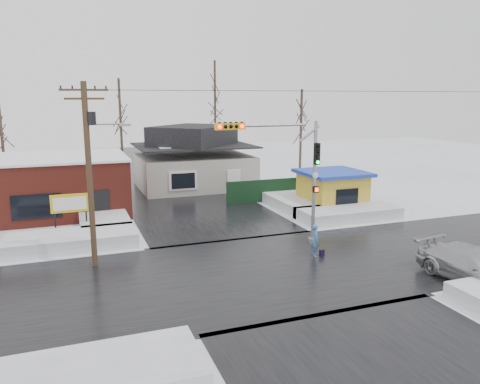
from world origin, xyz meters
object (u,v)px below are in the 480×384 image
object	(u,v)px
traffic_signal	(290,167)
kiosk	(332,190)
car	(474,266)
utility_pole	(90,164)
pedestrian	(315,241)
marquee_sign	(70,204)

from	to	relation	value
traffic_signal	kiosk	xyz separation A→B (m)	(7.07, 7.03, -3.08)
car	utility_pole	bearing A→B (deg)	145.37
kiosk	pedestrian	size ratio (longest dim) A/B	2.69
marquee_sign	pedestrian	world-z (taller)	marquee_sign
traffic_signal	utility_pole	bearing A→B (deg)	177.05
pedestrian	car	size ratio (longest dim) A/B	0.31
traffic_signal	car	world-z (taller)	traffic_signal
marquee_sign	car	distance (m)	22.17
marquee_sign	pedestrian	xyz separation A→B (m)	(12.03, -8.53, -1.07)
marquee_sign	utility_pole	bearing A→B (deg)	-79.87
traffic_signal	pedestrian	world-z (taller)	traffic_signal
traffic_signal	marquee_sign	world-z (taller)	traffic_signal
utility_pole	traffic_signal	bearing A→B (deg)	-2.95
pedestrian	car	xyz separation A→B (m)	(4.91, -5.73, -0.07)
kiosk	car	size ratio (longest dim) A/B	0.85
kiosk	utility_pole	bearing A→B (deg)	-159.56
traffic_signal	marquee_sign	bearing A→B (deg)	150.28
kiosk	car	xyz separation A→B (m)	(-1.56, -14.76, -0.68)
pedestrian	car	distance (m)	7.55
marquee_sign	kiosk	xyz separation A→B (m)	(18.50, 0.50, -0.46)
traffic_signal	utility_pole	distance (m)	10.39
utility_pole	kiosk	world-z (taller)	utility_pole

